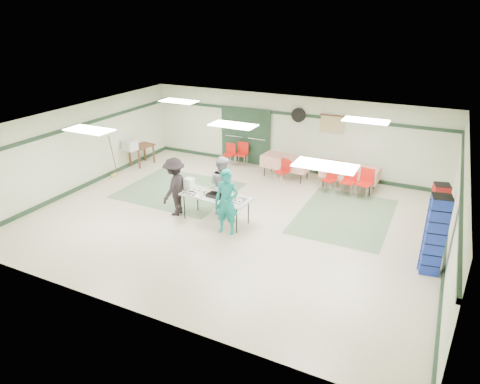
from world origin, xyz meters
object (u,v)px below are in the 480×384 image
at_px(crate_stack_red, 438,207).
at_px(dining_table_b, 286,162).
at_px(crate_stack_blue_b, 435,235).
at_px(chair_d, 284,169).
at_px(serving_table, 216,197).
at_px(chair_b, 330,177).
at_px(chair_loose_a, 242,151).
at_px(chair_loose_b, 230,152).
at_px(crate_stack_blue_a, 435,235).
at_px(chair_c, 366,180).
at_px(dining_table_a, 350,172).
at_px(volunteer_grey, 222,185).
at_px(printer_table, 141,148).
at_px(chair_a, 349,179).
at_px(office_printer, 130,145).
at_px(volunteer_teal, 227,202).
at_px(volunteer_dark, 175,187).
at_px(broom, 113,155).

bearing_deg(crate_stack_red, dining_table_b, 160.05).
bearing_deg(crate_stack_blue_b, chair_d, 144.51).
relative_size(serving_table, chair_b, 2.47).
bearing_deg(chair_d, chair_loose_a, 176.31).
relative_size(chair_loose_b, crate_stack_blue_a, 0.45).
bearing_deg(serving_table, crate_stack_red, 26.05).
bearing_deg(chair_c, crate_stack_red, -19.44).
height_order(dining_table_a, dining_table_b, same).
height_order(volunteer_grey, crate_stack_blue_a, crate_stack_blue_a).
height_order(crate_stack_blue_b, printer_table, crate_stack_blue_b).
distance_m(chair_loose_b, crate_stack_blue_b, 8.46).
bearing_deg(serving_table, crate_stack_blue_b, 4.15).
distance_m(dining_table_a, chair_a, 0.58).
height_order(dining_table_a, office_printer, office_printer).
relative_size(dining_table_b, chair_c, 1.82).
distance_m(dining_table_b, crate_stack_blue_a, 6.44).
relative_size(dining_table_b, crate_stack_blue_a, 0.93).
distance_m(volunteer_teal, volunteer_grey, 1.20).
bearing_deg(crate_stack_red, chair_a, 154.85).
relative_size(volunteer_teal, chair_a, 1.98).
xyz_separation_m(chair_d, office_printer, (-5.49, -1.16, 0.41)).
bearing_deg(volunteer_grey, office_printer, -6.72).
xyz_separation_m(dining_table_b, chair_loose_b, (-2.34, 0.28, -0.06)).
bearing_deg(chair_loose_a, volunteer_dark, -95.05).
bearing_deg(chair_c, chair_b, -168.49).
height_order(crate_stack_blue_a, broom, crate_stack_blue_a).
relative_size(volunteer_dark, chair_d, 1.98).
xyz_separation_m(chair_loose_b, crate_stack_red, (7.28, -2.07, 0.12)).
height_order(crate_stack_red, broom, broom).
bearing_deg(crate_stack_blue_a, serving_table, 178.95).
xyz_separation_m(chair_d, chair_loose_a, (-2.04, 1.03, 0.02)).
xyz_separation_m(chair_c, chair_loose_a, (-4.73, 1.02, -0.03)).
relative_size(crate_stack_blue_a, broom, 1.24).
bearing_deg(volunteer_teal, chair_d, 80.31).
bearing_deg(crate_stack_blue_a, dining_table_b, 140.21).
relative_size(volunteer_dark, chair_loose_b, 2.02).
bearing_deg(crate_stack_red, chair_b, 159.30).
relative_size(chair_b, chair_c, 0.86).
height_order(serving_table, crate_stack_blue_a, crate_stack_blue_a).
xyz_separation_m(dining_table_a, chair_b, (-0.49, -0.57, -0.07)).
height_order(volunteer_grey, office_printer, volunteer_grey).
bearing_deg(serving_table, crate_stack_blue_a, 3.01).
relative_size(chair_loose_a, broom, 0.59).
relative_size(volunteer_dark, broom, 1.13).
bearing_deg(crate_stack_red, serving_table, -158.00).
height_order(chair_d, office_printer, office_printer).
bearing_deg(chair_c, serving_table, -123.61).
height_order(chair_a, office_printer, office_printer).
bearing_deg(dining_table_a, chair_d, -162.30).
bearing_deg(printer_table, chair_loose_b, 31.96).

